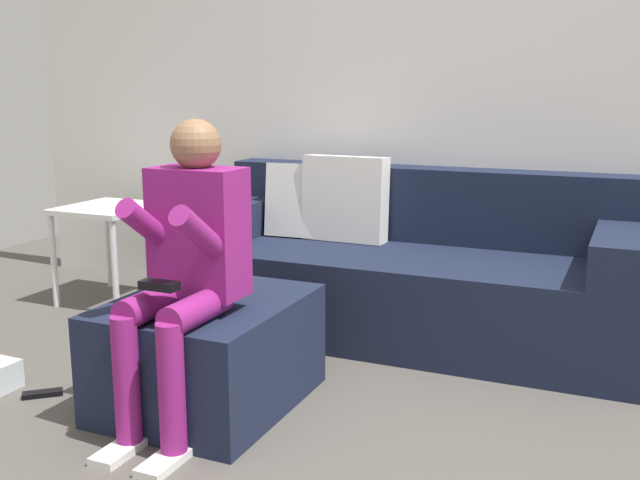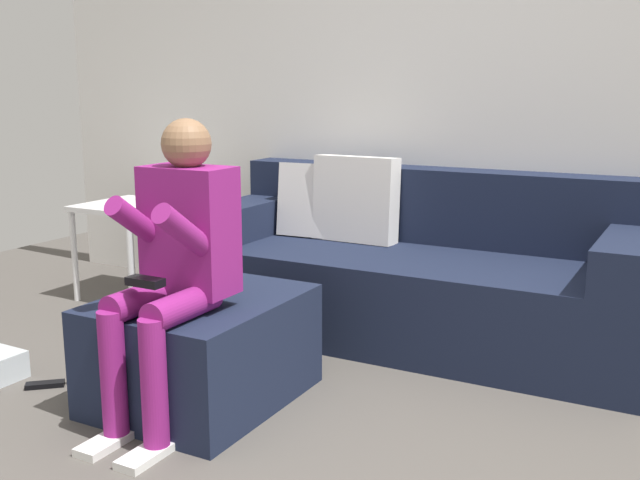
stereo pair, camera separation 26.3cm
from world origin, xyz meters
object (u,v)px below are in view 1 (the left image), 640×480
object	(u,v)px
person_seated	(187,256)
side_table	(109,221)
ottoman	(209,352)
remote_by_storage_bin	(43,394)
couch_sectional	(408,271)

from	to	relation	value
person_seated	side_table	xyz separation A→B (m)	(-1.38, 1.23, -0.17)
ottoman	side_table	xyz separation A→B (m)	(-1.34, 1.04, 0.27)
ottoman	side_table	world-z (taller)	side_table
ottoman	side_table	distance (m)	1.72
remote_by_storage_bin	couch_sectional	bearing A→B (deg)	9.50
ottoman	person_seated	xyz separation A→B (m)	(0.04, -0.19, 0.44)
couch_sectional	remote_by_storage_bin	size ratio (longest dim) A/B	14.25
person_seated	remote_by_storage_bin	size ratio (longest dim) A/B	7.23
person_seated	ottoman	bearing A→B (deg)	101.90
couch_sectional	side_table	size ratio (longest dim) A/B	3.94
side_table	couch_sectional	bearing A→B (deg)	4.57
ottoman	person_seated	size ratio (longest dim) A/B	0.71
remote_by_storage_bin	side_table	bearing A→B (deg)	75.97
couch_sectional	ottoman	xyz separation A→B (m)	(-0.47, -1.19, -0.11)
side_table	person_seated	bearing A→B (deg)	-41.85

